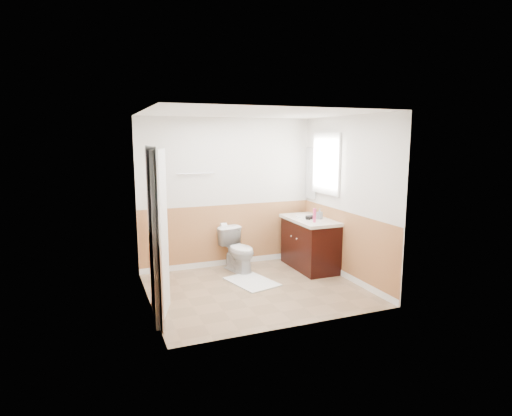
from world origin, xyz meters
name	(u,v)px	position (x,y,z in m)	size (l,w,h in m)	color
floor	(256,289)	(0.00, 0.00, 0.00)	(3.00, 3.00, 0.00)	#8C7051
ceiling	(256,113)	(0.00, 0.00, 2.50)	(3.00, 3.00, 0.00)	white
wall_back	(228,193)	(0.00, 1.30, 1.25)	(3.00, 3.00, 0.00)	silver
wall_front	(299,221)	(0.00, -1.30, 1.25)	(3.00, 3.00, 0.00)	silver
wall_left	(146,211)	(-1.50, 0.00, 1.25)	(3.00, 3.00, 0.00)	silver
wall_right	(347,199)	(1.50, 0.00, 1.25)	(3.00, 3.00, 0.00)	silver
wainscot_back	(228,236)	(0.00, 1.29, 0.50)	(3.00, 3.00, 0.00)	#B97F4A
wainscot_front	(297,285)	(0.00, -1.29, 0.50)	(3.00, 3.00, 0.00)	#B97F4A
wainscot_left	(150,267)	(-1.49, 0.00, 0.50)	(2.60, 2.60, 0.00)	#B97F4A
wainscot_right	(345,246)	(1.49, 0.00, 0.50)	(2.60, 2.60, 0.00)	#B97F4A
toilet	(238,250)	(0.05, 0.90, 0.36)	(0.40, 0.70, 0.71)	silver
bath_mat	(252,282)	(0.05, 0.29, 0.01)	(0.55, 0.80, 0.02)	white
vanity_cabinet	(310,245)	(1.21, 0.61, 0.40)	(0.55, 1.10, 0.80)	black
vanity_knob_left	(297,239)	(0.91, 0.51, 0.55)	(0.03, 0.03, 0.03)	silver
vanity_knob_right	(291,236)	(0.91, 0.71, 0.55)	(0.03, 0.03, 0.03)	#B9BAC0
countertop	(310,220)	(1.20, 0.61, 0.83)	(0.60, 1.15, 0.05)	beige
sink_basin	(306,216)	(1.21, 0.76, 0.86)	(0.36, 0.36, 0.02)	white
faucet	(316,212)	(1.39, 0.76, 0.92)	(0.02, 0.02, 0.14)	#B7B5BC
lotion_bottle	(314,215)	(1.11, 0.30, 0.96)	(0.05, 0.05, 0.22)	#DA3872
soap_dispenser	(320,214)	(1.33, 0.52, 0.94)	(0.08, 0.08, 0.17)	gray
hair_dryer_body	(310,217)	(1.16, 0.54, 0.89)	(0.07, 0.07, 0.14)	black
hair_dryer_handle	(309,220)	(1.13, 0.50, 0.86)	(0.03, 0.03, 0.07)	black
mirror_panel	(311,173)	(1.48, 1.10, 1.55)	(0.02, 0.35, 0.90)	silver
window_frame	(326,164)	(1.47, 0.59, 1.75)	(0.04, 0.80, 1.00)	white
window_glass	(327,164)	(1.49, 0.59, 1.75)	(0.01, 0.70, 0.90)	white
door	(161,235)	(-1.40, -0.45, 1.02)	(0.05, 0.80, 2.04)	white
door_frame	(154,235)	(-1.48, -0.45, 1.03)	(0.02, 0.92, 2.10)	white
door_knob	(162,235)	(-1.34, -0.12, 0.95)	(0.06, 0.06, 0.06)	silver
towel_bar	(196,173)	(-0.55, 1.25, 1.60)	(0.02, 0.02, 0.62)	silver
tp_holder_bar	(224,226)	(-0.10, 1.23, 0.70)	(0.02, 0.02, 0.14)	silver
tp_roll	(224,226)	(-0.10, 1.23, 0.70)	(0.11, 0.11, 0.10)	white
tp_sheet	(224,232)	(-0.10, 1.23, 0.59)	(0.10, 0.01, 0.16)	white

